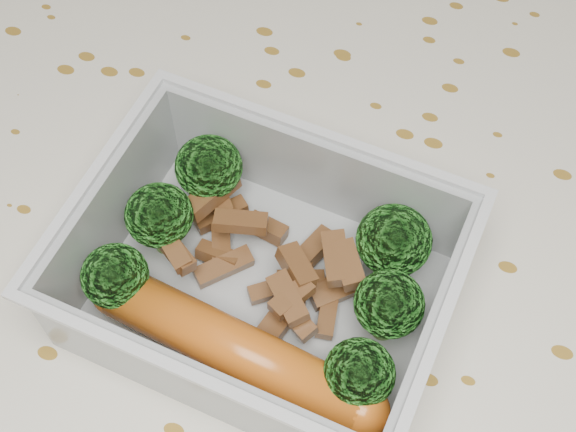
% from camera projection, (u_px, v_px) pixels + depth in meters
% --- Properties ---
extents(dining_table, '(1.40, 0.90, 0.75)m').
position_uv_depth(dining_table, '(273.00, 326.00, 0.45)').
color(dining_table, brown).
rests_on(dining_table, ground).
extents(tablecloth, '(1.46, 0.96, 0.19)m').
position_uv_depth(tablecloth, '(271.00, 287.00, 0.41)').
color(tablecloth, silver).
rests_on(tablecloth, dining_table).
extents(lunch_container, '(0.17, 0.14, 0.06)m').
position_uv_depth(lunch_container, '(262.00, 282.00, 0.35)').
color(lunch_container, '#B7BEC2').
rests_on(lunch_container, tablecloth).
extents(broccoli_florets, '(0.14, 0.10, 0.04)m').
position_uv_depth(broccoli_florets, '(274.00, 255.00, 0.34)').
color(broccoli_florets, '#608C3F').
rests_on(broccoli_florets, lunch_container).
extents(meat_pile, '(0.09, 0.07, 0.03)m').
position_uv_depth(meat_pile, '(269.00, 260.00, 0.36)').
color(meat_pile, brown).
rests_on(meat_pile, lunch_container).
extents(sausage, '(0.14, 0.04, 0.02)m').
position_uv_depth(sausage, '(235.00, 348.00, 0.33)').
color(sausage, '#C85D16').
rests_on(sausage, lunch_container).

